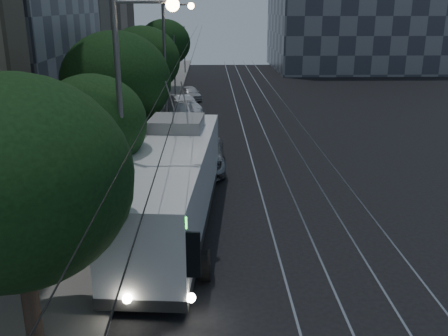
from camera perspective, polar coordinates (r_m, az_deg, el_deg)
name	(u,v)px	position (r m, az deg, el deg)	size (l,w,h in m)	color
ground	(270,253)	(18.43, 5.27, -9.62)	(120.00, 120.00, 0.00)	black
sidewalk	(137,126)	(37.55, -9.88, 4.80)	(5.00, 90.00, 0.15)	slate
tram_rails	(272,126)	(37.47, 5.50, 4.85)	(4.52, 90.00, 0.02)	#9A9BA3
overhead_wires	(170,79)	(36.65, -6.20, 10.04)	(2.23, 90.00, 6.00)	black
trolleybus	(173,185)	(19.82, -5.79, -1.97)	(3.78, 13.00, 5.63)	silver
pickup_silver	(200,155)	(27.09, -2.79, 1.47)	(2.67, 5.79, 1.61)	#939599
car_white_a	(178,125)	(34.43, -5.25, 4.96)	(1.80, 4.46, 1.52)	silver
car_white_b	(182,113)	(38.64, -4.88, 6.27)	(1.87, 4.59, 1.33)	silver
car_white_c	(183,105)	(41.48, -4.67, 7.20)	(1.56, 4.48, 1.47)	silver
car_white_d	(190,93)	(47.84, -3.88, 8.55)	(1.50, 3.74, 1.27)	#BABABE
tree_0	(14,181)	(12.69, -22.88, -1.39)	(5.63, 5.63, 7.17)	black
tree_1	(92,124)	(19.19, -14.81, 4.87)	(4.05, 4.05, 6.21)	black
tree_2	(116,81)	(26.99, -12.21, 9.67)	(5.73, 5.73, 7.37)	black
tree_3	(143,60)	(37.70, -9.28, 12.05)	(5.47, 5.47, 7.19)	black
tree_4	(151,59)	(42.78, -8.39, 12.24)	(3.83, 3.83, 6.07)	black
tree_5	(165,43)	(52.87, -6.81, 14.00)	(5.29, 5.29, 7.26)	black
streetlamp_near	(131,100)	(17.39, -10.54, 7.66)	(2.21, 0.44, 9.02)	slate
streetlamp_far	(170,53)	(35.28, -6.16, 12.97)	(2.20, 0.44, 8.95)	slate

